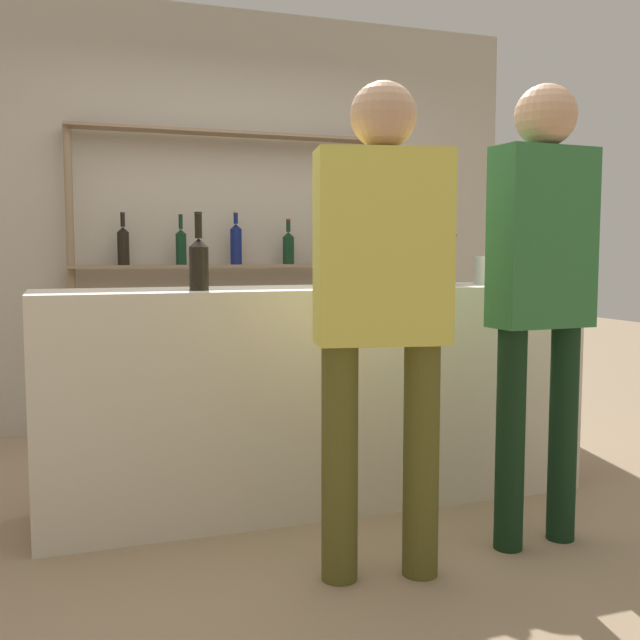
% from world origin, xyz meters
% --- Properties ---
extents(ground_plane, '(16.00, 16.00, 0.00)m').
position_xyz_m(ground_plane, '(0.00, 0.00, 0.00)').
color(ground_plane, '#9E8466').
extents(bar_counter, '(2.54, 0.54, 1.01)m').
position_xyz_m(bar_counter, '(0.00, 0.00, 0.51)').
color(bar_counter, beige).
rests_on(bar_counter, ground_plane).
extents(back_wall, '(4.14, 0.12, 2.80)m').
position_xyz_m(back_wall, '(0.00, 1.87, 1.40)').
color(back_wall, '#B2A899').
rests_on(back_wall, ground_plane).
extents(back_shelf, '(2.16, 0.18, 1.96)m').
position_xyz_m(back_shelf, '(0.01, 1.69, 1.29)').
color(back_shelf, '#897056').
rests_on(back_shelf, ground_plane).
extents(counter_bottle_0, '(0.08, 0.08, 0.33)m').
position_xyz_m(counter_bottle_0, '(1.16, -0.09, 1.13)').
color(counter_bottle_0, black).
rests_on(counter_bottle_0, bar_counter).
extents(counter_bottle_1, '(0.08, 0.08, 0.36)m').
position_xyz_m(counter_bottle_1, '(0.33, 0.13, 1.15)').
color(counter_bottle_1, brown).
rests_on(counter_bottle_1, bar_counter).
extents(counter_bottle_2, '(0.08, 0.08, 0.36)m').
position_xyz_m(counter_bottle_2, '(0.41, -0.03, 1.15)').
color(counter_bottle_2, silver).
rests_on(counter_bottle_2, bar_counter).
extents(counter_bottle_3, '(0.08, 0.08, 0.33)m').
position_xyz_m(counter_bottle_3, '(-0.58, -0.09, 1.13)').
color(counter_bottle_3, black).
rests_on(counter_bottle_3, bar_counter).
extents(counter_bottle_4, '(0.09, 0.09, 0.36)m').
position_xyz_m(counter_bottle_4, '(0.19, 0.09, 1.16)').
color(counter_bottle_4, black).
rests_on(counter_bottle_4, bar_counter).
extents(wine_glass, '(0.09, 0.09, 0.14)m').
position_xyz_m(wine_glass, '(-0.04, -0.16, 1.12)').
color(wine_glass, silver).
rests_on(wine_glass, bar_counter).
extents(ice_bucket, '(0.23, 0.23, 0.25)m').
position_xyz_m(ice_bucket, '(0.60, 0.04, 1.14)').
color(ice_bucket, black).
rests_on(ice_bucket, bar_counter).
extents(cork_jar, '(0.12, 0.12, 0.14)m').
position_xyz_m(cork_jar, '(0.89, 0.02, 1.08)').
color(cork_jar, silver).
rests_on(cork_jar, bar_counter).
extents(customer_right, '(0.42, 0.24, 1.82)m').
position_xyz_m(customer_right, '(0.64, -0.78, 1.10)').
color(customer_right, black).
rests_on(customer_right, ground_plane).
extents(customer_center, '(0.50, 0.30, 1.76)m').
position_xyz_m(customer_center, '(-0.07, -0.85, 1.03)').
color(customer_center, brown).
rests_on(customer_center, ground_plane).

